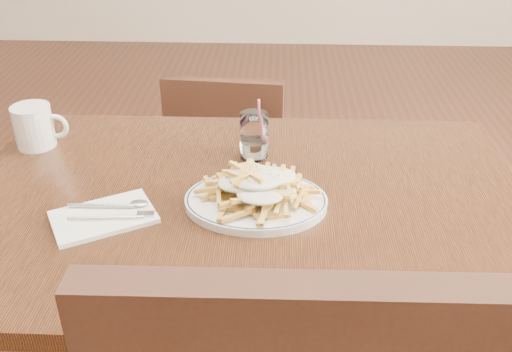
{
  "coord_description": "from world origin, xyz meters",
  "views": [
    {
      "loc": [
        0.07,
        -1.01,
        1.39
      ],
      "look_at": [
        0.03,
        -0.03,
        0.82
      ],
      "focal_mm": 40.0,
      "sensor_mm": 36.0,
      "label": 1
    }
  ],
  "objects_px": {
    "table": "(243,228)",
    "water_glass": "(254,138)",
    "chair_far": "(230,167)",
    "fries_plate": "(256,201)",
    "coffee_mug": "(35,126)",
    "loaded_fries": "(256,183)"
  },
  "relations": [
    {
      "from": "chair_far",
      "to": "water_glass",
      "type": "distance_m",
      "value": 0.6
    },
    {
      "from": "loaded_fries",
      "to": "water_glass",
      "type": "height_order",
      "value": "water_glass"
    },
    {
      "from": "table",
      "to": "water_glass",
      "type": "distance_m",
      "value": 0.22
    },
    {
      "from": "table",
      "to": "fries_plate",
      "type": "height_order",
      "value": "fries_plate"
    },
    {
      "from": "fries_plate",
      "to": "chair_far",
      "type": "bearing_deg",
      "value": 99.8
    },
    {
      "from": "chair_far",
      "to": "water_glass",
      "type": "xyz_separation_m",
      "value": [
        0.1,
        -0.47,
        0.35
      ]
    },
    {
      "from": "fries_plate",
      "to": "coffee_mug",
      "type": "height_order",
      "value": "coffee_mug"
    },
    {
      "from": "chair_far",
      "to": "fries_plate",
      "type": "height_order",
      "value": "chair_far"
    },
    {
      "from": "chair_far",
      "to": "table",
      "type": "bearing_deg",
      "value": -82.23
    },
    {
      "from": "coffee_mug",
      "to": "water_glass",
      "type": "bearing_deg",
      "value": -3.5
    },
    {
      "from": "table",
      "to": "loaded_fries",
      "type": "bearing_deg",
      "value": -46.9
    },
    {
      "from": "water_glass",
      "to": "fries_plate",
      "type": "bearing_deg",
      "value": -86.33
    },
    {
      "from": "table",
      "to": "water_glass",
      "type": "xyz_separation_m",
      "value": [
        0.02,
        0.18,
        0.13
      ]
    },
    {
      "from": "table",
      "to": "coffee_mug",
      "type": "height_order",
      "value": "coffee_mug"
    },
    {
      "from": "water_glass",
      "to": "coffee_mug",
      "type": "distance_m",
      "value": 0.53
    },
    {
      "from": "chair_far",
      "to": "coffee_mug",
      "type": "xyz_separation_m",
      "value": [
        -0.43,
        -0.44,
        0.35
      ]
    },
    {
      "from": "coffee_mug",
      "to": "table",
      "type": "bearing_deg",
      "value": -22.62
    },
    {
      "from": "coffee_mug",
      "to": "chair_far",
      "type": "bearing_deg",
      "value": 45.9
    },
    {
      "from": "fries_plate",
      "to": "loaded_fries",
      "type": "relative_size",
      "value": 1.4
    },
    {
      "from": "table",
      "to": "coffee_mug",
      "type": "distance_m",
      "value": 0.57
    },
    {
      "from": "chair_far",
      "to": "water_glass",
      "type": "bearing_deg",
      "value": -77.49
    },
    {
      "from": "chair_far",
      "to": "loaded_fries",
      "type": "bearing_deg",
      "value": -80.2
    }
  ]
}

